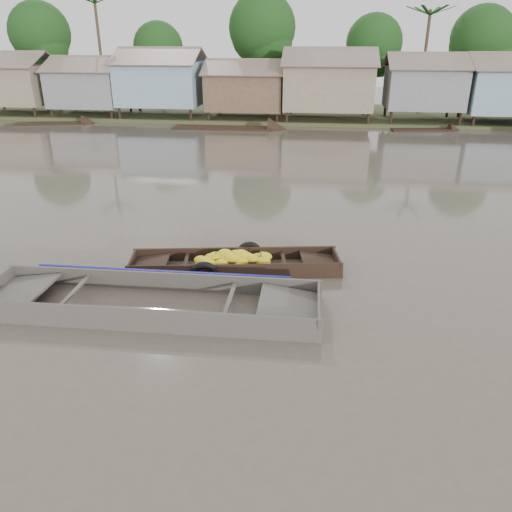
# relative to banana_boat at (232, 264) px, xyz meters

# --- Properties ---
(ground) EXTENTS (120.00, 120.00, 0.00)m
(ground) POSITION_rel_banana_boat_xyz_m (0.17, -2.05, -0.18)
(ground) COLOR #51483E
(ground) RESTS_ON ground
(riverbank) EXTENTS (120.00, 12.47, 10.22)m
(riverbank) POSITION_rel_banana_boat_xyz_m (3.20, 29.82, 2.90)
(riverbank) COLOR #384723
(riverbank) RESTS_ON ground
(banana_boat) EXTENTS (6.04, 2.35, 0.84)m
(banana_boat) POSITION_rel_banana_boat_xyz_m (0.00, 0.00, 0.00)
(banana_boat) COLOR black
(banana_boat) RESTS_ON ground
(viewer_boat) EXTENTS (8.26, 2.29, 0.66)m
(viewer_boat) POSITION_rel_banana_boat_xyz_m (-1.53, -2.43, -0.10)
(viewer_boat) COLOR #443F3A
(viewer_boat) RESTS_ON ground
(distant_boats) EXTENTS (48.72, 14.67, 1.38)m
(distant_boats) POSITION_rel_banana_boat_xyz_m (13.48, 22.32, 0.03)
(distant_boats) COLOR black
(distant_boats) RESTS_ON ground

